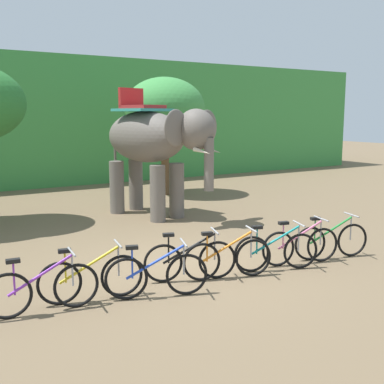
% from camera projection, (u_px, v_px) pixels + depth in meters
% --- Properties ---
extents(ground_plane, '(80.00, 80.00, 0.00)m').
position_uv_depth(ground_plane, '(187.00, 266.00, 9.50)').
color(ground_plane, brown).
extents(foliage_hedge, '(36.00, 6.00, 5.47)m').
position_uv_depth(foliage_hedge, '(19.00, 121.00, 21.63)').
color(foliage_hedge, '#3D8E42').
rests_on(foliage_hedge, ground).
extents(tree_far_right, '(2.96, 2.96, 4.37)m').
position_uv_depth(tree_far_right, '(165.00, 108.00, 17.57)').
color(tree_far_right, brown).
rests_on(tree_far_right, ground).
extents(elephant, '(2.63, 4.24, 3.78)m').
position_uv_depth(elephant, '(153.00, 142.00, 13.82)').
color(elephant, '#665E56').
rests_on(elephant, ground).
extents(bike_purple, '(1.71, 0.52, 0.92)m').
position_uv_depth(bike_purple, '(43.00, 289.00, 7.18)').
color(bike_purple, black).
rests_on(bike_purple, ground).
extents(bike_yellow, '(1.69, 0.52, 0.92)m').
position_uv_depth(bike_yellow, '(91.00, 278.00, 7.68)').
color(bike_yellow, black).
rests_on(bike_yellow, ground).
extents(bike_blue, '(1.63, 0.70, 0.92)m').
position_uv_depth(bike_blue, '(157.00, 275.00, 7.81)').
color(bike_blue, black).
rests_on(bike_blue, ground).
extents(bike_black, '(1.63, 0.71, 0.92)m').
position_uv_depth(bike_black, '(190.00, 260.00, 8.62)').
color(bike_black, black).
rests_on(bike_black, ground).
extents(bike_orange, '(1.66, 0.64, 0.92)m').
position_uv_depth(bike_orange, '(228.00, 258.00, 8.73)').
color(bike_orange, black).
rests_on(bike_orange, ground).
extents(bike_teal, '(1.63, 0.71, 0.92)m').
position_uv_depth(bike_teal, '(276.00, 251.00, 9.18)').
color(bike_teal, black).
rests_on(bike_teal, ground).
extents(bike_pink, '(1.67, 0.60, 0.92)m').
position_uv_depth(bike_pink, '(300.00, 245.00, 9.58)').
color(bike_pink, black).
rests_on(bike_pink, ground).
extents(bike_green, '(1.66, 0.63, 0.92)m').
position_uv_depth(bike_green, '(331.00, 240.00, 9.97)').
color(bike_green, black).
rests_on(bike_green, ground).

